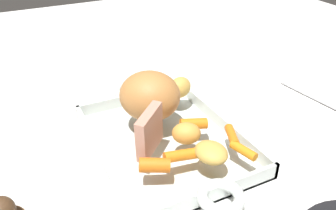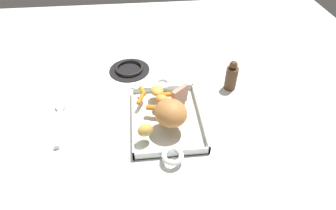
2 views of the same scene
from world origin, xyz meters
name	(u,v)px [view 2 (image 2 of 2)]	position (x,y,z in m)	size (l,w,h in m)	color
ground_plane	(167,121)	(0.00, 0.00, 0.00)	(2.10, 2.10, 0.00)	white
roasting_dish	(167,119)	(0.00, 0.00, 0.01)	(0.43, 0.25, 0.04)	silver
pork_roast	(171,113)	(0.05, 0.01, 0.08)	(0.11, 0.10, 0.09)	#B9783E
roast_slice_outer	(179,96)	(-0.04, 0.05, 0.07)	(0.02, 0.07, 0.07)	tan
baby_carrot_northwest	(141,98)	(-0.08, -0.09, 0.04)	(0.02, 0.02, 0.06)	orange
baby_carrot_northeast	(153,108)	(-0.02, -0.05, 0.05)	(0.02, 0.02, 0.05)	orange
baby_carrot_center_left	(182,92)	(-0.10, 0.07, 0.05)	(0.02, 0.02, 0.05)	orange
baby_carrot_short	(169,94)	(-0.09, 0.02, 0.05)	(0.02, 0.02, 0.06)	orange
baby_carrot_long	(142,91)	(-0.12, -0.08, 0.04)	(0.01, 0.01, 0.05)	orange
potato_near_roast	(162,100)	(-0.05, -0.01, 0.06)	(0.05, 0.04, 0.04)	gold
potato_corner	(157,91)	(-0.11, -0.03, 0.05)	(0.06, 0.05, 0.03)	gold
potato_golden_large	(145,130)	(0.09, -0.08, 0.06)	(0.05, 0.04, 0.04)	gold
stove_burner_rear	(129,69)	(-0.32, -0.13, 0.01)	(0.18, 0.18, 0.02)	black
serving_spoon	(59,118)	(-0.04, -0.38, 0.01)	(0.25, 0.06, 0.02)	white
pepper_mill	(231,77)	(-0.16, 0.27, 0.06)	(0.05, 0.05, 0.13)	#4C331E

